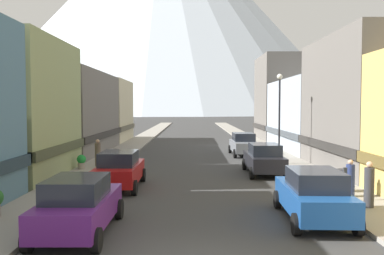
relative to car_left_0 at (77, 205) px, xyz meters
The scene contains 20 objects.
sidewalk_left 31.91m from the car_left_0, 94.40° to the left, with size 2.50×100.00×0.15m, color gray.
sidewalk_right 33.36m from the car_left_0, 72.46° to the left, with size 2.50×100.00×0.15m, color gray.
storefront_left_1 12.39m from the car_left_0, 124.93° to the left, with size 6.74×8.10×7.57m.
storefront_left_2 22.43m from the car_left_0, 110.44° to the left, with size 8.48×13.18×6.69m.
storefront_left_3 33.72m from the car_left_0, 104.76° to the left, with size 10.04×9.36×6.78m.
storefront_right_2 27.73m from the car_left_0, 58.47° to the left, with size 6.62×13.08×6.25m.
storefront_right_3 37.81m from the car_left_0, 67.36° to the left, with size 6.67×8.43×9.66m.
car_left_0 is the anchor object (origin of this frame).
car_left_1 6.98m from the car_left_0, 90.00° to the left, with size 2.07×4.41×1.78m.
car_right_0 7.73m from the car_left_0, 10.66° to the left, with size 2.21×4.46×1.78m.
car_right_1 13.31m from the car_left_0, 55.17° to the left, with size 2.09×4.41×1.78m.
car_right_2 21.45m from the car_left_0, 69.25° to the left, with size 2.15×4.44×1.78m.
parking_meter_near 10.27m from the car_left_0, 21.60° to the left, with size 0.14×0.10×1.33m.
trash_bin_right 11.57m from the car_left_0, 28.66° to the left, with size 0.59×0.59×0.98m.
potted_plant_0 12.45m from the car_left_0, 104.89° to the left, with size 0.54×0.54×0.85m.
pedestrian_0 10.41m from the car_left_0, 15.15° to the left, with size 0.36×0.36×1.72m.
pedestrian_1 13.32m from the car_left_0, 100.60° to the left, with size 0.36×0.36×1.70m.
pedestrian_2 11.02m from the car_left_0, 24.19° to the left, with size 0.36×0.36×1.55m.
streetlamp_right 17.14m from the car_left_0, 57.14° to the left, with size 0.36×0.36×5.86m.
mountain_backdrop 265.79m from the car_left_0, 93.40° to the left, with size 237.55×237.55×135.39m, color silver.
Camera 1 is at (-0.34, -9.02, 3.90)m, focal length 37.97 mm.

